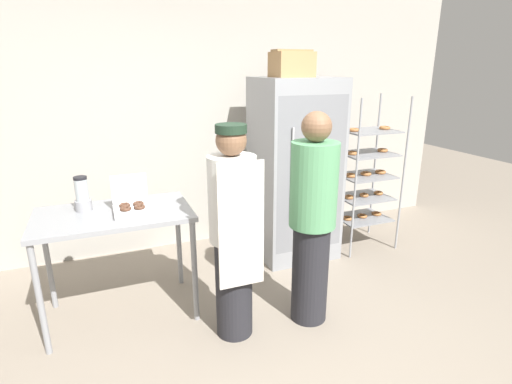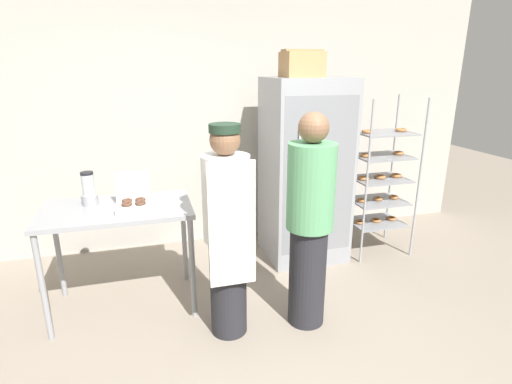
# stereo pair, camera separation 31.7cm
# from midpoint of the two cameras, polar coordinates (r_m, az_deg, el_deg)

# --- Properties ---
(ground_plane) EXTENTS (14.00, 14.00, 0.00)m
(ground_plane) POSITION_cam_midpoint_polar(r_m,az_deg,el_deg) (2.93, 6.42, -24.35)
(ground_plane) COLOR gray
(back_wall) EXTENTS (6.40, 0.12, 2.78)m
(back_wall) POSITION_cam_midpoint_polar(r_m,az_deg,el_deg) (4.48, -4.47, 10.24)
(back_wall) COLOR #ADA89E
(back_wall) RESTS_ON ground_plane
(refrigerator) EXTENTS (0.79, 0.75, 1.85)m
(refrigerator) POSITION_cam_midpoint_polar(r_m,az_deg,el_deg) (4.14, 9.19, 2.97)
(refrigerator) COLOR gray
(refrigerator) RESTS_ON ground_plane
(baking_rack) EXTENTS (0.63, 0.50, 1.67)m
(baking_rack) POSITION_cam_midpoint_polar(r_m,az_deg,el_deg) (4.46, 19.24, 1.74)
(baking_rack) COLOR #93969B
(baking_rack) RESTS_ON ground_plane
(prep_counter) EXTENTS (1.15, 0.70, 0.89)m
(prep_counter) POSITION_cam_midpoint_polar(r_m,az_deg,el_deg) (3.32, -16.57, -3.78)
(prep_counter) COLOR gray
(prep_counter) RESTS_ON ground_plane
(donut_box) EXTENTS (0.27, 0.24, 0.28)m
(donut_box) POSITION_cam_midpoint_polar(r_m,az_deg,el_deg) (3.20, -14.37, -1.60)
(donut_box) COLOR white
(donut_box) RESTS_ON prep_counter
(blender_pitcher) EXTENTS (0.12, 0.12, 0.27)m
(blender_pitcher) POSITION_cam_midpoint_polar(r_m,az_deg,el_deg) (3.38, -20.35, 0.20)
(blender_pitcher) COLOR #99999E
(blender_pitcher) RESTS_ON prep_counter
(cardboard_storage_box) EXTENTS (0.37, 0.30, 0.25)m
(cardboard_storage_box) POSITION_cam_midpoint_polar(r_m,az_deg,el_deg) (3.92, 9.01, 17.62)
(cardboard_storage_box) COLOR #A87F51
(cardboard_storage_box) RESTS_ON refrigerator
(person_baker) EXTENTS (0.34, 0.35, 1.59)m
(person_baker) POSITION_cam_midpoint_polar(r_m,az_deg,el_deg) (2.85, -0.95, -5.70)
(person_baker) COLOR #232328
(person_baker) RESTS_ON ground_plane
(person_customer) EXTENTS (0.35, 0.35, 1.66)m
(person_customer) POSITION_cam_midpoint_polar(r_m,az_deg,el_deg) (3.01, 10.67, -4.32)
(person_customer) COLOR #232328
(person_customer) RESTS_ON ground_plane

